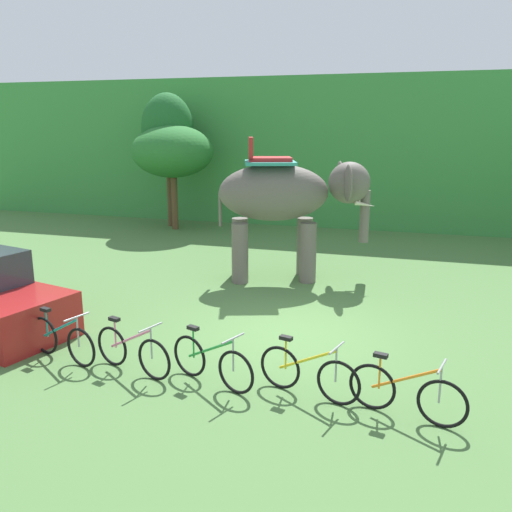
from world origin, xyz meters
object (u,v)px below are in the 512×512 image
at_px(tree_far_left, 173,152).
at_px(bike_teal, 62,340).
at_px(bike_pink, 132,351).
at_px(elephant, 286,198).
at_px(tree_far_right, 168,130).
at_px(bike_orange, 406,393).
at_px(bike_green, 212,362).
at_px(bike_yellow, 308,373).

distance_m(tree_far_left, bike_teal, 12.74).
distance_m(tree_far_left, bike_pink, 13.27).
relative_size(tree_far_left, elephant, 0.97).
height_order(tree_far_right, bike_teal, tree_far_right).
xyz_separation_m(tree_far_right, bike_teal, (3.91, -12.54, -3.50)).
xyz_separation_m(elephant, bike_orange, (3.40, -6.57, -1.82)).
distance_m(bike_green, bike_orange, 3.03).
distance_m(tree_far_right, bike_green, 14.76).
height_order(tree_far_right, bike_yellow, tree_far_right).
distance_m(tree_far_right, bike_orange, 16.49).
bearing_deg(tree_far_right, tree_far_left, -51.06).
xyz_separation_m(tree_far_right, bike_pink, (5.35, -12.61, -3.50)).
bearing_deg(bike_pink, bike_orange, -2.18).
relative_size(bike_teal, bike_yellow, 1.00).
relative_size(elephant, bike_yellow, 2.54).
xyz_separation_m(bike_yellow, bike_orange, (1.46, -0.22, 0.00)).
relative_size(bike_green, bike_orange, 0.97).
bearing_deg(bike_green, tree_far_right, 118.27).
distance_m(tree_far_left, bike_green, 13.88).
distance_m(bike_yellow, bike_orange, 1.48).
xyz_separation_m(tree_far_left, bike_yellow, (7.90, -12.00, -2.68)).
bearing_deg(bike_orange, tree_far_left, 127.45).
relative_size(bike_teal, bike_pink, 1.00).
bearing_deg(tree_far_right, elephant, -44.09).
bearing_deg(bike_green, bike_pink, 179.41).
height_order(tree_far_left, bike_teal, tree_far_left).
height_order(elephant, bike_yellow, elephant).
bearing_deg(elephant, bike_pink, -99.48).
bearing_deg(bike_pink, elephant, 80.52).
bearing_deg(elephant, bike_green, -86.68).
bearing_deg(elephant, bike_teal, -111.64).
xyz_separation_m(bike_teal, bike_green, (2.88, -0.09, 0.00)).
bearing_deg(bike_orange, bike_yellow, 171.47).
xyz_separation_m(tree_far_left, bike_pink, (4.89, -12.05, -2.68)).
relative_size(tree_far_right, bike_green, 3.29).
xyz_separation_m(bike_green, bike_orange, (3.02, -0.15, 0.00)).
bearing_deg(bike_orange, bike_teal, 177.65).
bearing_deg(tree_far_right, bike_pink, -67.02).
height_order(bike_pink, bike_green, same).
height_order(tree_far_left, bike_yellow, tree_far_left).
bearing_deg(tree_far_left, bike_yellow, -56.65).
bearing_deg(tree_far_right, bike_yellow, -56.38).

